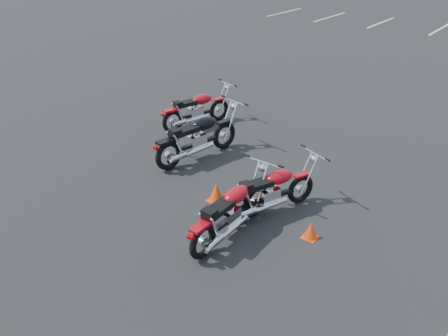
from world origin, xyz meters
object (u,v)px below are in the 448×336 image
Objects in this scene: motorcycle_front_red at (196,110)px; motorcycle_rear_red at (230,212)px; motorcycle_second_black at (198,137)px; motorcycle_third_red at (271,191)px.

motorcycle_rear_red is (3.28, -3.03, -0.01)m from motorcycle_front_red.
motorcycle_front_red is at bearing 131.52° from motorcycle_second_black.
motorcycle_third_red is (2.27, -0.82, -0.06)m from motorcycle_second_black.
motorcycle_front_red is 1.75m from motorcycle_second_black.
motorcycle_front_red is 1.05× the size of motorcycle_third_red.
motorcycle_rear_red is at bearing -39.06° from motorcycle_second_black.
motorcycle_front_red reaches higher than motorcycle_third_red.
motorcycle_front_red is at bearing 137.27° from motorcycle_rear_red.
motorcycle_second_black is at bearing -48.48° from motorcycle_front_red.
motorcycle_third_red is at bearing -19.78° from motorcycle_second_black.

